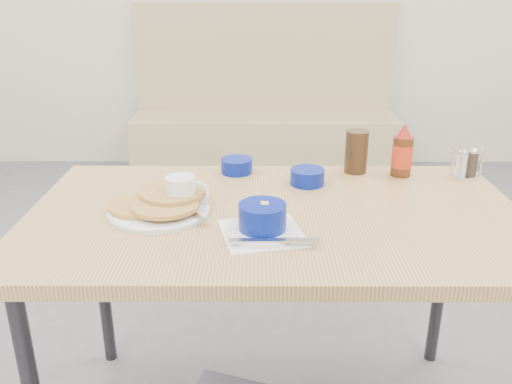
{
  "coord_description": "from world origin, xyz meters",
  "views": [
    {
      "loc": [
        -0.05,
        -1.15,
        1.37
      ],
      "look_at": [
        -0.06,
        0.25,
        0.82
      ],
      "focal_mm": 38.0,
      "sensor_mm": 36.0,
      "label": 1
    }
  ],
  "objects_px": {
    "butter_bowl": "(307,177)",
    "amber_tumbler": "(356,152)",
    "pancake_plate": "(160,205)",
    "syrup_bottle": "(402,153)",
    "dining_table": "(275,231)",
    "grits_setting": "(263,221)",
    "creamer_bowl": "(237,166)",
    "coffee_mug": "(183,192)",
    "booth_bench": "(264,126)",
    "condiment_caddy": "(467,165)"
  },
  "relations": [
    {
      "from": "booth_bench",
      "to": "dining_table",
      "type": "height_order",
      "value": "booth_bench"
    },
    {
      "from": "booth_bench",
      "to": "amber_tumbler",
      "type": "relative_size",
      "value": 13.25
    },
    {
      "from": "creamer_bowl",
      "to": "butter_bowl",
      "type": "xyz_separation_m",
      "value": [
        0.23,
        -0.11,
        0.0
      ]
    },
    {
      "from": "booth_bench",
      "to": "grits_setting",
      "type": "height_order",
      "value": "booth_bench"
    },
    {
      "from": "amber_tumbler",
      "to": "condiment_caddy",
      "type": "relative_size",
      "value": 1.25
    },
    {
      "from": "coffee_mug",
      "to": "creamer_bowl",
      "type": "distance_m",
      "value": 0.34
    },
    {
      "from": "dining_table",
      "to": "condiment_caddy",
      "type": "height_order",
      "value": "condiment_caddy"
    },
    {
      "from": "coffee_mug",
      "to": "pancake_plate",
      "type": "bearing_deg",
      "value": -156.94
    },
    {
      "from": "booth_bench",
      "to": "syrup_bottle",
      "type": "distance_m",
      "value": 2.32
    },
    {
      "from": "coffee_mug",
      "to": "butter_bowl",
      "type": "height_order",
      "value": "coffee_mug"
    },
    {
      "from": "creamer_bowl",
      "to": "amber_tumbler",
      "type": "xyz_separation_m",
      "value": [
        0.4,
        0.01,
        0.05
      ]
    },
    {
      "from": "grits_setting",
      "to": "condiment_caddy",
      "type": "bearing_deg",
      "value": 32.98
    },
    {
      "from": "dining_table",
      "to": "grits_setting",
      "type": "relative_size",
      "value": 5.36
    },
    {
      "from": "pancake_plate",
      "to": "syrup_bottle",
      "type": "relative_size",
      "value": 1.65
    },
    {
      "from": "condiment_caddy",
      "to": "syrup_bottle",
      "type": "relative_size",
      "value": 0.65
    },
    {
      "from": "creamer_bowl",
      "to": "butter_bowl",
      "type": "distance_m",
      "value": 0.26
    },
    {
      "from": "coffee_mug",
      "to": "condiment_caddy",
      "type": "bearing_deg",
      "value": 16.85
    },
    {
      "from": "dining_table",
      "to": "pancake_plate",
      "type": "bearing_deg",
      "value": -179.04
    },
    {
      "from": "pancake_plate",
      "to": "coffee_mug",
      "type": "height_order",
      "value": "coffee_mug"
    },
    {
      "from": "condiment_caddy",
      "to": "grits_setting",
      "type": "bearing_deg",
      "value": -164.49
    },
    {
      "from": "amber_tumbler",
      "to": "condiment_caddy",
      "type": "bearing_deg",
      "value": -7.22
    },
    {
      "from": "dining_table",
      "to": "pancake_plate",
      "type": "relative_size",
      "value": 4.81
    },
    {
      "from": "booth_bench",
      "to": "creamer_bowl",
      "type": "xyz_separation_m",
      "value": [
        -0.12,
        -2.2,
        0.43
      ]
    },
    {
      "from": "booth_bench",
      "to": "grits_setting",
      "type": "bearing_deg",
      "value": -90.81
    },
    {
      "from": "butter_bowl",
      "to": "grits_setting",
      "type": "bearing_deg",
      "value": -111.7
    },
    {
      "from": "booth_bench",
      "to": "pancake_plate",
      "type": "relative_size",
      "value": 6.52
    },
    {
      "from": "condiment_caddy",
      "to": "dining_table",
      "type": "bearing_deg",
      "value": -172.75
    },
    {
      "from": "condiment_caddy",
      "to": "creamer_bowl",
      "type": "bearing_deg",
      "value": 159.72
    },
    {
      "from": "creamer_bowl",
      "to": "amber_tumbler",
      "type": "height_order",
      "value": "amber_tumbler"
    },
    {
      "from": "coffee_mug",
      "to": "creamer_bowl",
      "type": "bearing_deg",
      "value": 65.53
    },
    {
      "from": "grits_setting",
      "to": "butter_bowl",
      "type": "bearing_deg",
      "value": 68.3
    },
    {
      "from": "condiment_caddy",
      "to": "coffee_mug",
      "type": "bearing_deg",
      "value": 179.38
    },
    {
      "from": "grits_setting",
      "to": "condiment_caddy",
      "type": "relative_size",
      "value": 2.28
    },
    {
      "from": "dining_table",
      "to": "amber_tumbler",
      "type": "xyz_separation_m",
      "value": [
        0.28,
        0.34,
        0.13
      ]
    },
    {
      "from": "pancake_plate",
      "to": "coffee_mug",
      "type": "bearing_deg",
      "value": 23.06
    },
    {
      "from": "grits_setting",
      "to": "amber_tumbler",
      "type": "bearing_deg",
      "value": 56.66
    },
    {
      "from": "pancake_plate",
      "to": "syrup_bottle",
      "type": "bearing_deg",
      "value": 22.43
    },
    {
      "from": "grits_setting",
      "to": "butter_bowl",
      "type": "height_order",
      "value": "grits_setting"
    },
    {
      "from": "dining_table",
      "to": "syrup_bottle",
      "type": "bearing_deg",
      "value": 35.56
    },
    {
      "from": "coffee_mug",
      "to": "condiment_caddy",
      "type": "xyz_separation_m",
      "value": [
        0.9,
        0.27,
        -0.01
      ]
    },
    {
      "from": "coffee_mug",
      "to": "amber_tumbler",
      "type": "bearing_deg",
      "value": 30.36
    },
    {
      "from": "butter_bowl",
      "to": "amber_tumbler",
      "type": "distance_m",
      "value": 0.22
    },
    {
      "from": "pancake_plate",
      "to": "butter_bowl",
      "type": "relative_size",
      "value": 2.65
    },
    {
      "from": "butter_bowl",
      "to": "condiment_caddy",
      "type": "bearing_deg",
      "value": 7.87
    },
    {
      "from": "creamer_bowl",
      "to": "pancake_plate",
      "type": "bearing_deg",
      "value": -121.11
    },
    {
      "from": "coffee_mug",
      "to": "butter_bowl",
      "type": "distance_m",
      "value": 0.42
    },
    {
      "from": "grits_setting",
      "to": "creamer_bowl",
      "type": "xyz_separation_m",
      "value": [
        -0.08,
        0.48,
        -0.01
      ]
    },
    {
      "from": "butter_bowl",
      "to": "syrup_bottle",
      "type": "height_order",
      "value": "syrup_bottle"
    },
    {
      "from": "dining_table",
      "to": "coffee_mug",
      "type": "xyz_separation_m",
      "value": [
        -0.26,
        0.02,
        0.11
      ]
    },
    {
      "from": "booth_bench",
      "to": "dining_table",
      "type": "xyz_separation_m",
      "value": [
        0.0,
        -2.53,
        0.35
      ]
    }
  ]
}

